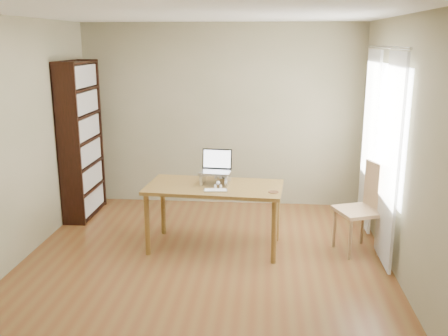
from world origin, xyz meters
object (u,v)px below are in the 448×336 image
(keyboard, at_px, (216,190))
(chair, at_px, (366,205))
(bookshelf, at_px, (81,140))
(laptop, at_px, (216,166))
(cat, at_px, (218,178))
(desk, at_px, (214,193))

(keyboard, relative_size, chair, 0.26)
(bookshelf, xyz_separation_m, chair, (3.61, -0.97, -0.49))
(bookshelf, relative_size, keyboard, 7.82)
(bookshelf, height_order, laptop, bookshelf)
(laptop, bearing_deg, cat, -40.09)
(keyboard, bearing_deg, chair, 2.76)
(bookshelf, bearing_deg, chair, -15.00)
(desk, bearing_deg, cat, 78.17)
(bookshelf, height_order, keyboard, bookshelf)
(cat, bearing_deg, keyboard, -96.83)
(bookshelf, height_order, cat, bookshelf)
(desk, height_order, cat, cat)
(bookshelf, relative_size, cat, 4.42)
(chair, bearing_deg, laptop, 155.17)
(laptop, distance_m, cat, 0.14)
(keyboard, bearing_deg, bookshelf, 142.74)
(keyboard, height_order, chair, chair)
(desk, distance_m, chair, 1.71)
(laptop, bearing_deg, keyboard, -80.21)
(keyboard, distance_m, cat, 0.33)
(laptop, bearing_deg, desk, -85.86)
(bookshelf, relative_size, desk, 1.32)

